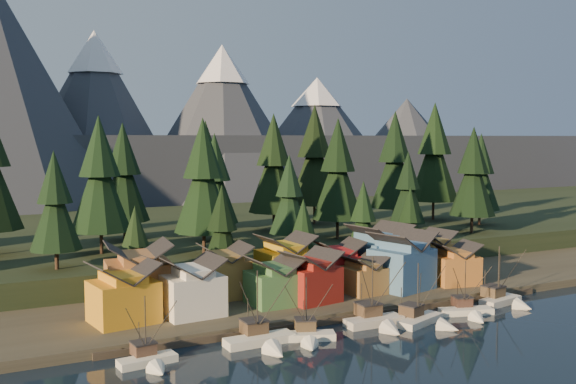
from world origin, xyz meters
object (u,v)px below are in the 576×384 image
boat_1 (263,331)px  boat_6 (506,292)px  boat_2 (308,328)px  boat_4 (427,313)px  house_back_0 (138,274)px  house_front_0 (123,291)px  boat_3 (378,312)px  house_front_1 (192,285)px  boat_0 (149,351)px  house_back_1 (225,269)px  boat_5 (469,305)px

boat_1 → boat_6: boat_1 is taller
boat_2 → boat_6: bearing=23.4°
boat_4 → house_back_0: bearing=128.1°
house_front_0 → house_back_0: size_ratio=0.95×
boat_1 → boat_3: 19.67m
boat_2 → house_front_1: house_front_1 is taller
boat_2 → house_front_0: house_front_0 is taller
house_front_1 → house_back_0: bearing=128.8°
house_back_0 → house_front_1: bearing=-42.0°
boat_2 → boat_6: boat_6 is taller
boat_3 → boat_4: 7.73m
boat_6 → house_front_1: 54.26m
boat_0 → house_back_0: 23.42m
boat_0 → boat_3: (35.85, 0.82, 0.36)m
boat_0 → boat_2: (22.76, -0.41, -0.03)m
house_back_1 → boat_5: bearing=-33.3°
house_back_0 → boat_3: bearing=-28.8°
house_front_1 → boat_5: bearing=-24.6°
boat_2 → boat_0: bearing=-160.3°
boat_4 → house_back_0: house_back_0 is taller
boat_5 → house_back_1: size_ratio=1.08×
boat_1 → boat_0: bearing=-178.7°
house_front_1 → boat_0: bearing=-128.9°
house_back_0 → house_back_1: house_back_0 is taller
boat_3 → boat_4: boat_3 is taller
boat_3 → house_front_0: size_ratio=1.17×
house_front_0 → house_back_0: (3.83, 6.29, 0.92)m
house_back_0 → boat_6: bearing=-14.1°
house_front_1 → boat_1: bearing=-73.5°
boat_0 → boat_5: (52.71, -0.78, -0.16)m
boat_2 → house_back_1: house_back_1 is taller
boat_1 → house_back_1: (3.49, 23.22, 4.11)m
boat_6 → house_front_0: house_front_0 is taller
boat_0 → house_front_0: bearing=82.8°
boat_5 → house_back_1: bearing=160.8°
house_back_1 → boat_0: bearing=-126.3°
boat_5 → boat_6: (10.39, 2.22, 0.48)m
boat_0 → house_back_1: size_ratio=1.09×
boat_3 → house_back_1: (-16.17, 22.94, 3.94)m
boat_3 → boat_5: bearing=-4.0°
boat_5 → house_front_0: 55.16m
boat_3 → boat_5: size_ratio=1.21×
boat_0 → house_front_1: size_ratio=1.06×
house_front_0 → boat_2: bearing=-45.0°
boat_1 → boat_6: size_ratio=1.03×
boat_1 → boat_4: boat_1 is taller
house_front_1 → house_back_1: (8.89, 8.49, 0.01)m
boat_0 → house_back_0: house_back_0 is taller
boat_1 → house_front_1: size_ratio=1.25×
boat_4 → house_front_1: bearing=132.2°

